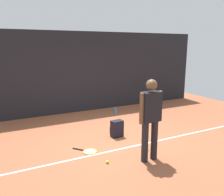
# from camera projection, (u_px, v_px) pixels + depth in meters

# --- Properties ---
(ground_plane) EXTENTS (12.00, 12.00, 0.00)m
(ground_plane) POSITION_uv_depth(u_px,v_px,m) (119.00, 139.00, 6.07)
(ground_plane) COLOR #9E5638
(back_fence) EXTENTS (10.00, 0.10, 2.83)m
(back_fence) POSITION_uv_depth(u_px,v_px,m) (79.00, 72.00, 8.37)
(back_fence) COLOR black
(back_fence) RESTS_ON ground
(court_line) EXTENTS (9.00, 0.05, 0.00)m
(court_line) POSITION_uv_depth(u_px,v_px,m) (130.00, 147.00, 5.60)
(court_line) COLOR white
(court_line) RESTS_ON ground
(tennis_player) EXTENTS (0.53, 0.23, 1.70)m
(tennis_player) POSITION_uv_depth(u_px,v_px,m) (151.00, 116.00, 4.76)
(tennis_player) COLOR black
(tennis_player) RESTS_ON ground
(tennis_racket) EXTENTS (0.53, 0.59, 0.03)m
(tennis_racket) POSITION_uv_depth(u_px,v_px,m) (89.00, 151.00, 5.33)
(tennis_racket) COLOR black
(tennis_racket) RESTS_ON ground
(backpack) EXTENTS (0.32, 0.31, 0.44)m
(backpack) POSITION_uv_depth(u_px,v_px,m) (117.00, 129.00, 6.20)
(backpack) COLOR black
(backpack) RESTS_ON ground
(tennis_ball_near_player) EXTENTS (0.07, 0.07, 0.07)m
(tennis_ball_near_player) POSITION_uv_depth(u_px,v_px,m) (107.00, 162.00, 4.81)
(tennis_ball_near_player) COLOR #CCE033
(tennis_ball_near_player) RESTS_ON ground
(tennis_ball_by_fence) EXTENTS (0.07, 0.07, 0.07)m
(tennis_ball_by_fence) POSITION_uv_depth(u_px,v_px,m) (147.00, 149.00, 5.41)
(tennis_ball_by_fence) COLOR #CCE033
(tennis_ball_by_fence) RESTS_ON ground
(water_bottle) EXTENTS (0.07, 0.07, 0.22)m
(water_bottle) POSITION_uv_depth(u_px,v_px,m) (115.00, 111.00, 8.32)
(water_bottle) COLOR #268CD8
(water_bottle) RESTS_ON ground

